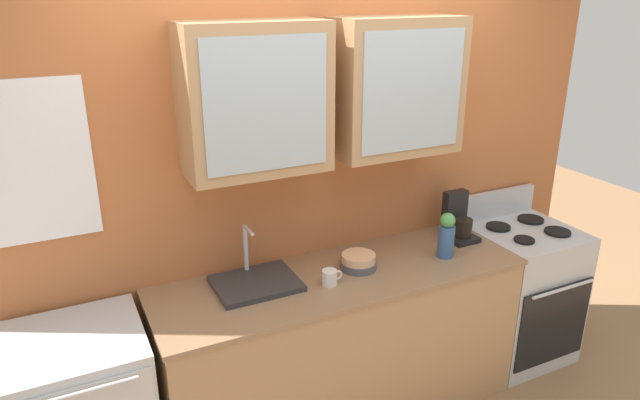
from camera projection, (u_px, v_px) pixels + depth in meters
name	position (u px, v px, depth m)	size (l,w,h in m)	color
back_wall_unit	(315.00, 158.00, 3.16)	(3.74, 0.42, 2.67)	#B76638
counter	(341.00, 345.00, 3.25)	(2.04, 0.64, 0.89)	#A87F56
stove_range	(519.00, 292.00, 3.79)	(0.62, 0.64, 1.07)	silver
sink_faucet	(256.00, 282.00, 2.97)	(0.43, 0.34, 0.29)	#2D2D30
bowl_stack	(358.00, 262.00, 3.15)	(0.20, 0.20, 0.08)	#4C4C54
vase	(446.00, 236.00, 3.25)	(0.09, 0.09, 0.27)	#33598C
cup_near_sink	(330.00, 277.00, 2.97)	(0.11, 0.08, 0.08)	silver
coffee_maker	(458.00, 221.00, 3.51)	(0.17, 0.20, 0.29)	black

